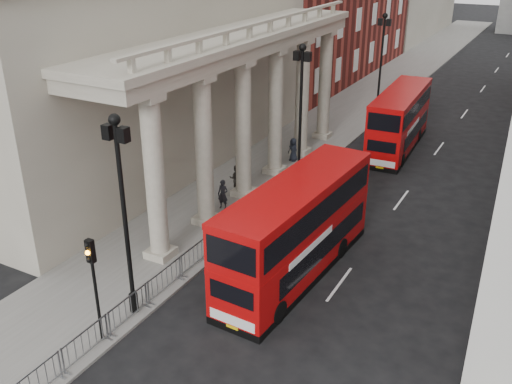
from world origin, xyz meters
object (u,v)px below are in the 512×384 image
at_px(lamp_post_mid, 301,103).
at_px(pedestrian_c, 293,150).
at_px(pedestrian_b, 236,178).
at_px(lamp_post_north, 381,57).
at_px(pedestrian_a, 223,194).
at_px(bus_far, 399,119).
at_px(lamp_post_south, 123,205).
at_px(bus_near, 297,228).
at_px(traffic_light, 93,272).

distance_m(lamp_post_mid, pedestrian_c, 4.94).
bearing_deg(lamp_post_mid, pedestrian_b, -123.47).
bearing_deg(lamp_post_north, lamp_post_mid, -90.00).
bearing_deg(pedestrian_a, lamp_post_mid, 71.24).
bearing_deg(bus_far, lamp_post_south, -101.97).
relative_size(lamp_post_mid, pedestrian_b, 5.17).
bearing_deg(pedestrian_a, bus_far, 66.51).
xyz_separation_m(lamp_post_mid, pedestrian_a, (-1.82, -6.12, -3.94)).
xyz_separation_m(lamp_post_mid, bus_near, (4.49, -10.10, -2.58)).
distance_m(bus_far, pedestrian_c, 8.23).
bearing_deg(lamp_post_mid, bus_far, 65.45).
bearing_deg(pedestrian_c, bus_far, 73.09).
bearing_deg(pedestrian_a, bus_near, -34.37).
relative_size(lamp_post_mid, pedestrian_a, 4.90).
relative_size(lamp_post_south, pedestrian_b, 5.17).
relative_size(bus_near, pedestrian_b, 6.51).
distance_m(pedestrian_b, pedestrian_c, 6.20).
xyz_separation_m(lamp_post_mid, pedestrian_c, (-1.54, 2.46, -3.99)).
relative_size(lamp_post_south, traffic_light, 1.93).
bearing_deg(traffic_light, bus_far, 81.88).
height_order(lamp_post_north, pedestrian_a, lamp_post_north).
distance_m(bus_far, pedestrian_a, 15.75).
bearing_deg(traffic_light, lamp_post_mid, 90.32).
bearing_deg(lamp_post_mid, pedestrian_a, -106.59).
xyz_separation_m(bus_far, pedestrian_b, (-6.31, -12.18, -1.30)).
xyz_separation_m(bus_far, pedestrian_a, (-5.71, -14.63, -1.25)).
distance_m(lamp_post_south, pedestrian_c, 18.95).
bearing_deg(pedestrian_a, traffic_light, -83.00).
bearing_deg(pedestrian_b, lamp_post_north, -124.52).
bearing_deg(lamp_post_north, pedestrian_b, -97.03).
xyz_separation_m(bus_near, pedestrian_c, (-6.03, 12.56, -1.42)).
bearing_deg(pedestrian_c, lamp_post_north, 108.50).
height_order(lamp_post_mid, traffic_light, lamp_post_mid).
xyz_separation_m(traffic_light, pedestrian_b, (-2.53, 14.35, -2.18)).
xyz_separation_m(lamp_post_north, bus_near, (4.49, -26.10, -2.58)).
relative_size(lamp_post_north, pedestrian_b, 5.17).
xyz_separation_m(lamp_post_mid, bus_far, (3.89, 8.51, -2.69)).
xyz_separation_m(bus_near, pedestrian_b, (-6.92, 6.43, -1.41)).
bearing_deg(traffic_light, lamp_post_south, 92.84).
height_order(bus_near, pedestrian_c, bus_near).
bearing_deg(pedestrian_b, lamp_post_mid, -150.96).
relative_size(pedestrian_b, pedestrian_c, 1.01).
bearing_deg(pedestrian_a, pedestrian_b, 101.64).
relative_size(bus_far, pedestrian_c, 6.23).
xyz_separation_m(lamp_post_south, pedestrian_b, (-2.43, 12.33, -3.99)).
bearing_deg(pedestrian_c, traffic_light, -60.44).
xyz_separation_m(lamp_post_south, lamp_post_mid, (0.00, 16.00, 0.00)).
distance_m(pedestrian_a, pedestrian_c, 8.59).
xyz_separation_m(lamp_post_mid, pedestrian_b, (-2.43, -3.67, -3.99)).
bearing_deg(lamp_post_south, pedestrian_c, 94.77).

